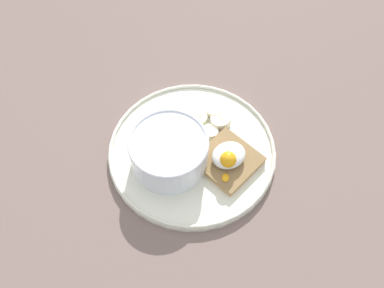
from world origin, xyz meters
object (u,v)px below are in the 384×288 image
(poached_egg, at_px, (229,156))
(banana_slice_left, at_px, (200,118))
(toast_slice, at_px, (228,161))
(banana_slice_front, at_px, (221,120))
(banana_slice_right, at_px, (210,132))
(banana_slice_back, at_px, (215,110))
(oatmeal_bowl, at_px, (168,150))

(poached_egg, bearing_deg, banana_slice_left, 86.55)
(toast_slice, relative_size, banana_slice_front, 2.37)
(toast_slice, bearing_deg, banana_slice_left, 87.63)
(toast_slice, bearing_deg, banana_slice_front, 66.18)
(toast_slice, bearing_deg, banana_slice_right, 86.21)
(banana_slice_back, bearing_deg, oatmeal_bowl, -159.06)
(oatmeal_bowl, bearing_deg, banana_slice_back, 20.94)
(oatmeal_bowl, relative_size, banana_slice_front, 2.72)
(toast_slice, xyz_separation_m, banana_slice_front, (0.03, 0.08, 0.00))
(poached_egg, height_order, banana_slice_front, poached_egg)
(oatmeal_bowl, bearing_deg, banana_slice_left, 26.21)
(banana_slice_back, height_order, banana_slice_right, same)
(banana_slice_front, height_order, banana_slice_right, banana_slice_front)
(banana_slice_back, bearing_deg, banana_slice_front, -97.35)
(banana_slice_right, bearing_deg, banana_slice_front, 20.84)
(toast_slice, xyz_separation_m, banana_slice_right, (0.00, 0.06, -0.00))
(banana_slice_left, bearing_deg, banana_slice_back, 5.27)
(banana_slice_back, relative_size, banana_slice_right, 1.24)
(oatmeal_bowl, bearing_deg, banana_slice_right, 6.10)
(banana_slice_left, bearing_deg, poached_egg, -93.45)
(banana_slice_left, height_order, banana_slice_back, same)
(oatmeal_bowl, relative_size, banana_slice_left, 3.82)
(poached_egg, height_order, banana_slice_right, poached_egg)
(poached_egg, xyz_separation_m, banana_slice_right, (0.01, 0.07, -0.02))
(oatmeal_bowl, height_order, toast_slice, oatmeal_bowl)
(toast_slice, bearing_deg, banana_slice_back, 70.03)
(banana_slice_right, bearing_deg, banana_slice_back, 48.26)
(toast_slice, xyz_separation_m, poached_egg, (-0.00, -0.00, 0.02))
(banana_slice_back, bearing_deg, banana_slice_right, -131.74)
(toast_slice, xyz_separation_m, banana_slice_left, (0.00, 0.10, -0.00))
(banana_slice_front, distance_m, banana_slice_left, 0.04)
(banana_slice_right, bearing_deg, oatmeal_bowl, -173.90)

